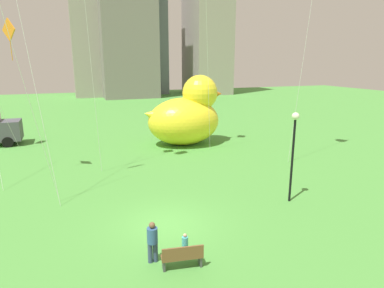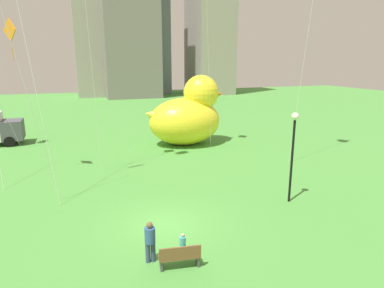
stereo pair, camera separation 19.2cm
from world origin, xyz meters
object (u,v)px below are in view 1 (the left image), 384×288
(person_child, at_px, (185,244))
(giant_inflatable_duck, at_px, (186,115))
(kite_orange, at_px, (7,36))
(person_adult, at_px, (152,240))
(lamppost, at_px, (294,141))
(park_bench, at_px, (182,256))

(person_child, height_order, giant_inflatable_duck, giant_inflatable_duck)
(kite_orange, bearing_deg, person_adult, -64.85)
(lamppost, bearing_deg, giant_inflatable_duck, 94.24)
(park_bench, relative_size, person_adult, 0.96)
(park_bench, height_order, person_child, person_child)
(park_bench, distance_m, kite_orange, 16.01)
(giant_inflatable_duck, bearing_deg, kite_orange, -158.61)
(person_adult, xyz_separation_m, giant_inflatable_duck, (6.99, 16.44, 1.68))
(person_adult, relative_size, person_child, 1.65)
(park_bench, bearing_deg, lamppost, 27.01)
(person_adult, height_order, giant_inflatable_duck, giant_inflatable_duck)
(park_bench, xyz_separation_m, person_child, (0.32, 0.64, 0.06))
(person_adult, xyz_separation_m, kite_orange, (-5.43, 11.57, 7.65))
(person_child, bearing_deg, kite_orange, 119.62)
(giant_inflatable_duck, bearing_deg, person_adult, -113.04)
(person_child, bearing_deg, person_adult, 175.37)
(lamppost, bearing_deg, park_bench, -152.99)
(lamppost, height_order, kite_orange, kite_orange)
(giant_inflatable_duck, bearing_deg, person_child, -109.30)
(person_adult, relative_size, lamppost, 0.34)
(person_child, distance_m, lamppost, 7.91)
(park_bench, height_order, giant_inflatable_duck, giant_inflatable_duck)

